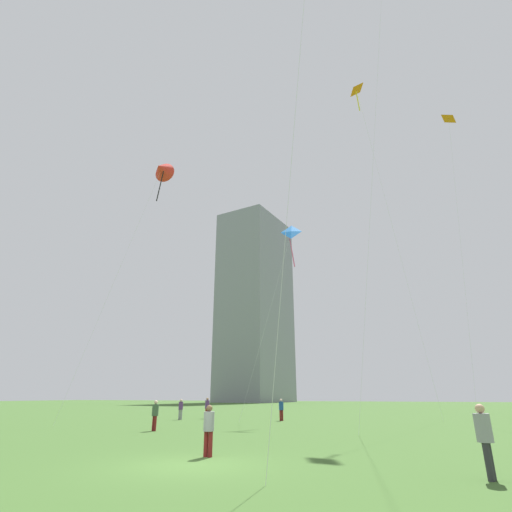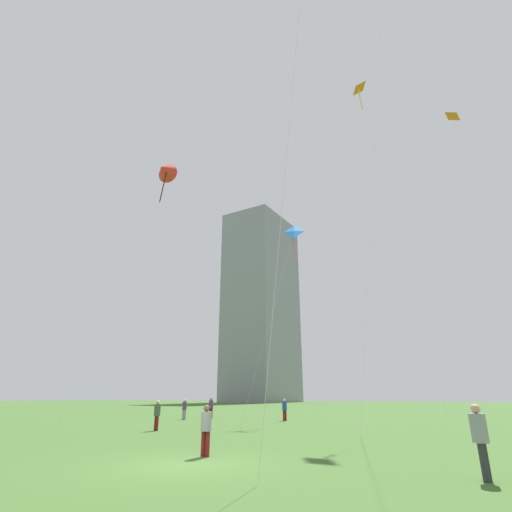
% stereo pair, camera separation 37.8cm
% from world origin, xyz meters
% --- Properties ---
extents(ground, '(280.00, 280.00, 0.00)m').
position_xyz_m(ground, '(0.00, 0.00, 0.00)').
color(ground, '#3D6028').
extents(person_standing_0, '(0.40, 0.40, 1.79)m').
position_xyz_m(person_standing_0, '(8.15, 0.67, 1.04)').
color(person_standing_0, '#2D2D33').
rests_on(person_standing_0, ground).
extents(person_standing_1, '(0.38, 0.38, 1.72)m').
position_xyz_m(person_standing_1, '(-8.21, 9.81, 0.99)').
color(person_standing_1, maroon).
rests_on(person_standing_1, ground).
extents(person_standing_2, '(0.38, 0.38, 1.72)m').
position_xyz_m(person_standing_2, '(-4.12, 22.03, 1.00)').
color(person_standing_2, maroon).
rests_on(person_standing_2, ground).
extents(person_standing_3, '(0.38, 0.38, 1.70)m').
position_xyz_m(person_standing_3, '(-12.84, 20.32, 0.98)').
color(person_standing_3, gray).
rests_on(person_standing_3, ground).
extents(person_standing_5, '(0.37, 0.37, 1.68)m').
position_xyz_m(person_standing_5, '(-0.32, 1.66, 0.97)').
color(person_standing_5, maroon).
rests_on(person_standing_5, ground).
extents(person_standing_6, '(0.40, 0.40, 1.81)m').
position_xyz_m(person_standing_6, '(-11.54, 22.83, 1.04)').
color(person_standing_6, maroon).
rests_on(person_standing_6, ground).
extents(kite_flying_2, '(4.52, 4.68, 32.04)m').
position_xyz_m(kite_flying_2, '(4.77, 22.20, 30.80)').
color(kite_flying_2, silver).
rests_on(kite_flying_2, ground).
extents(kite_flying_4, '(4.80, 3.52, 17.46)m').
position_xyz_m(kite_flying_4, '(-2.61, 21.48, 16.36)').
color(kite_flying_4, silver).
rests_on(kite_flying_4, ground).
extents(kite_flying_5, '(3.29, 3.38, 28.95)m').
position_xyz_m(kite_flying_5, '(13.10, 26.05, 28.04)').
color(kite_flying_5, silver).
rests_on(kite_flying_5, ground).
extents(kite_flying_8, '(3.33, 7.54, 25.08)m').
position_xyz_m(kite_flying_8, '(-15.06, 17.43, 23.97)').
color(kite_flying_8, silver).
rests_on(kite_flying_8, ground).
extents(distant_highrise_0, '(20.71, 26.58, 61.06)m').
position_xyz_m(distant_highrise_0, '(-40.16, 109.19, 30.53)').
color(distant_highrise_0, gray).
rests_on(distant_highrise_0, ground).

